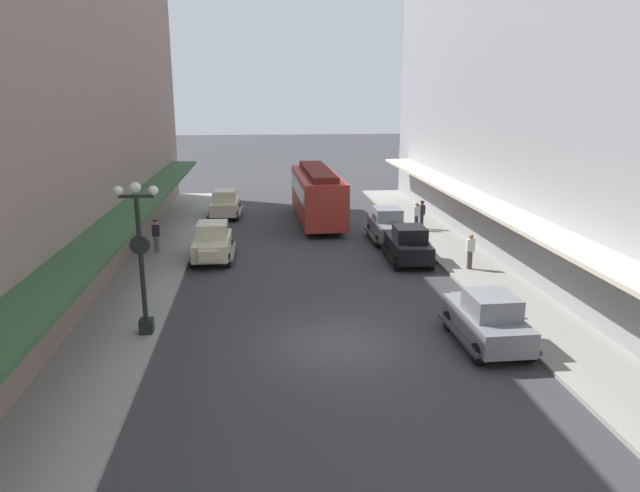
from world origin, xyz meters
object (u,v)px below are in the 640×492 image
parked_car_0 (488,318)px  lamp_post_with_clock (141,252)px  parked_car_4 (388,225)px  streetcar (317,193)px  pedestrian_3 (417,216)px  pedestrian_2 (470,251)px  pedestrian_1 (156,236)px  fire_hydrant (505,305)px  parked_car_1 (225,203)px  parked_car_3 (408,244)px  parked_car_2 (212,241)px  pedestrian_0 (422,214)px

parked_car_0 → lamp_post_with_clock: 11.57m
parked_car_4 → streetcar: 6.37m
lamp_post_with_clock → pedestrian_3: lamp_post_with_clock is taller
pedestrian_2 → pedestrian_3: (-0.39, 8.04, 0.00)m
lamp_post_with_clock → pedestrian_1: 10.83m
fire_hydrant → parked_car_1: bearing=119.8°
parked_car_0 → parked_car_3: bearing=91.1°
parked_car_1 → parked_car_4: same height
parked_car_2 → parked_car_3: size_ratio=0.99×
parked_car_0 → pedestrian_3: size_ratio=2.61×
streetcar → pedestrian_1: bearing=-141.9°
parked_car_3 → fire_hydrant: bearing=-77.7°
parked_car_1 → parked_car_3: same height
parked_car_3 → parked_car_4: (-0.09, 4.25, 0.00)m
parked_car_0 → pedestrian_3: parked_car_0 is taller
parked_car_2 → parked_car_4: bearing=16.7°
lamp_post_with_clock → parked_car_3: bearing=35.9°
parked_car_1 → pedestrian_3: size_ratio=2.62×
parked_car_3 → pedestrian_0: 6.95m
parked_car_2 → pedestrian_1: 3.12m
parked_car_1 → lamp_post_with_clock: 19.94m
pedestrian_0 → pedestrian_3: bearing=-140.8°
parked_car_1 → lamp_post_with_clock: lamp_post_with_clock is taller
lamp_post_with_clock → pedestrian_1: (-1.38, 10.56, -1.97)m
parked_car_0 → pedestrian_0: bearing=82.1°
parked_car_2 → pedestrian_2: parked_car_2 is taller
parked_car_0 → lamp_post_with_clock: size_ratio=0.83×
parked_car_0 → lamp_post_with_clock: (-11.25, 1.79, 2.04)m
parked_car_4 → streetcar: bearing=123.2°
parked_car_2 → pedestrian_0: (11.97, 5.10, 0.07)m
parked_car_2 → pedestrian_1: (-2.90, 1.14, 0.07)m
parked_car_1 → pedestrian_0: parked_car_1 is taller
parked_car_4 → fire_hydrant: size_ratio=5.22×
parked_car_0 → parked_car_2: bearing=130.9°
parked_car_0 → parked_car_2: 14.84m
lamp_post_with_clock → pedestrian_0: lamp_post_with_clock is taller
lamp_post_with_clock → fire_hydrant: size_ratio=6.29×
parked_car_3 → pedestrian_3: (2.04, 6.18, 0.05)m
parked_car_1 → pedestrian_0: bearing=-23.7°
lamp_post_with_clock → pedestrian_2: (13.50, 6.16, -2.00)m
fire_hydrant → streetcar: bearing=106.8°
parked_car_0 → pedestrian_3: 16.10m
parked_car_1 → pedestrian_0: 13.03m
parked_car_2 → lamp_post_with_clock: lamp_post_with_clock is taller
parked_car_3 → pedestrian_0: bearing=69.4°
parked_car_1 → pedestrian_3: bearing=-25.8°
parked_car_4 → pedestrian_3: (2.13, 1.94, 0.05)m
parked_car_4 → pedestrian_1: (-12.35, -1.71, 0.07)m
parked_car_0 → pedestrian_3: (1.86, 15.99, 0.05)m
parked_car_2 → parked_car_3: (9.53, -1.41, 0.00)m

